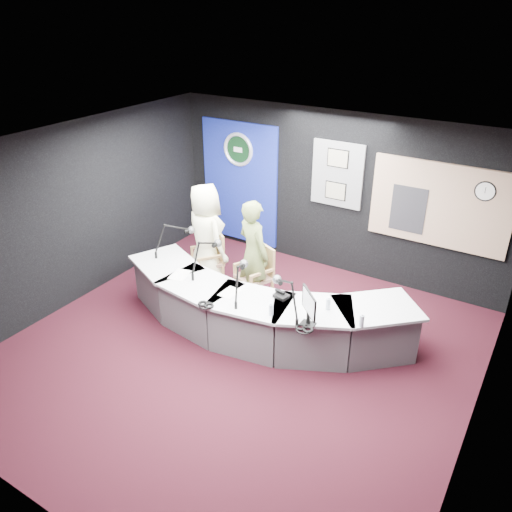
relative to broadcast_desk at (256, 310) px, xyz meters
The scene contains 33 objects.
ground 0.67m from the broadcast_desk, 84.81° to the right, with size 6.00×6.00×0.00m, color black.
ceiling 2.49m from the broadcast_desk, 84.81° to the right, with size 6.00×6.00×0.02m, color silver.
wall_back 2.66m from the broadcast_desk, 88.83° to the left, with size 6.00×0.02×2.80m, color black.
wall_front 3.70m from the broadcast_desk, 89.19° to the right, with size 6.00×0.02×2.80m, color black.
wall_left 3.17m from the broadcast_desk, 169.44° to the right, with size 0.02×6.00×2.80m, color black.
wall_right 3.26m from the broadcast_desk, 10.22° to the right, with size 0.02×6.00×2.80m, color black.
broadcast_desk is the anchor object (origin of this frame).
backdrop_panel 3.17m from the broadcast_desk, 127.40° to the left, with size 1.60×0.05×2.30m, color navy.
agency_seal 3.38m from the broadcast_desk, 127.86° to the left, with size 0.63×0.63×0.07m, color silver.
seal_center 3.38m from the broadcast_desk, 127.80° to the left, with size 0.48×0.48×0.01m, color black.
pinboard 2.79m from the broadcast_desk, 87.63° to the left, with size 0.90×0.04×1.10m, color slate.
framed_photo_upper 2.91m from the broadcast_desk, 87.60° to the left, with size 0.34×0.02×0.27m, color gray.
framed_photo_lower 2.63m from the broadcast_desk, 87.60° to the left, with size 0.34×0.02×0.27m, color gray.
booth_window_frame 3.24m from the broadcast_desk, 53.36° to the left, with size 2.12×0.06×1.32m, color tan.
booth_glow 3.23m from the broadcast_desk, 53.24° to the left, with size 2.00×0.02×1.20m, color #D6B587.
equipment_rack 2.93m from the broadcast_desk, 60.54° to the left, with size 0.55×0.02×0.75m, color black.
wall_clock 3.71m from the broadcast_desk, 44.88° to the left, with size 0.28×0.28×0.01m, color white.
armchair_left 1.59m from the broadcast_desk, 152.26° to the left, with size 0.48×0.48×0.85m, color #AA824D, non-canonical shape.
armchair_right 0.83m from the broadcast_desk, 124.14° to the left, with size 0.50×0.50×0.89m, color #AA824D, non-canonical shape.
draped_jacket 1.86m from the broadcast_desk, 149.38° to the left, with size 0.50×0.10×0.70m, color gray.
person_man 1.68m from the broadcast_desk, 152.26° to the left, with size 0.88×0.57×1.80m, color #EFEEBF.
person_woman 0.96m from the broadcast_desk, 124.14° to the left, with size 0.63×0.42×1.74m, color olive.
computer_monitor 1.31m from the broadcast_desk, 22.10° to the right, with size 0.43×0.03×0.29m, color black.
desk_phone 0.59m from the broadcast_desk, ahead, with size 0.19×0.15×0.05m, color black.
headphones_near 1.24m from the broadcast_desk, 27.82° to the right, with size 0.23×0.23×0.04m, color black.
headphones_far 0.90m from the broadcast_desk, 112.49° to the right, with size 0.21×0.21×0.04m, color black.
paper_stack 1.23m from the broadcast_desk, 166.41° to the right, with size 0.23×0.33×0.00m, color white.
notepad 0.54m from the broadcast_desk, 127.67° to the right, with size 0.21×0.30×0.00m, color white.
boom_mic_a 1.80m from the broadcast_desk, behind, with size 0.41×0.67×0.60m, color black, non-canonical shape.
boom_mic_b 1.11m from the broadcast_desk, behind, with size 0.16×0.74×0.60m, color black, non-canonical shape.
boom_mic_c 0.74m from the broadcast_desk, 100.62° to the right, with size 0.36×0.69×0.60m, color black, non-canonical shape.
boom_mic_d 1.02m from the broadcast_desk, 27.05° to the right, with size 0.62×0.49×0.60m, color black, non-canonical shape.
water_bottles 1.19m from the broadcast_desk, 12.08° to the right, with size 1.14×0.57×0.18m, color silver, non-canonical shape.
Camera 1 is at (3.22, -4.73, 4.42)m, focal length 36.00 mm.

